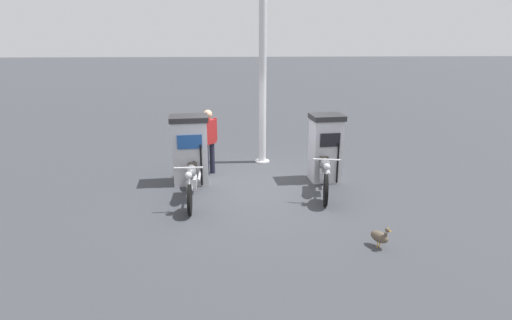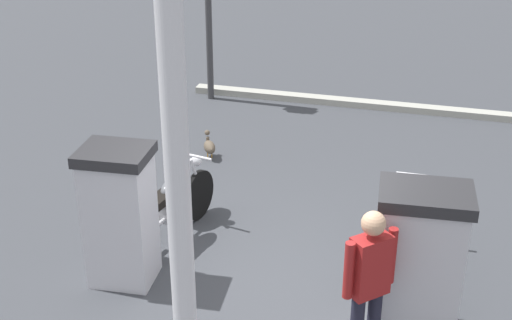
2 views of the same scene
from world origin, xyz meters
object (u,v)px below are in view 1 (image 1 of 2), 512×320
object	(u,v)px
fuel_pump_far	(325,147)
canopy_support_pole	(263,84)
motorcycle_near_pump	(192,180)
wandering_duck	(380,236)
motorcycle_far_pump	(325,173)
attendant_person	(209,138)
fuel_pump_near	(190,149)

from	to	relation	value
fuel_pump_far	canopy_support_pole	distance (m)	2.49
motorcycle_near_pump	canopy_support_pole	world-z (taller)	canopy_support_pole
wandering_duck	motorcycle_far_pump	bearing A→B (deg)	-170.53
attendant_person	wandering_duck	xyz separation A→B (m)	(3.93, 3.03, -0.75)
fuel_pump_far	canopy_support_pole	size ratio (longest dim) A/B	0.36
fuel_pump_far	canopy_support_pole	world-z (taller)	canopy_support_pole
motorcycle_near_pump	canopy_support_pole	size ratio (longest dim) A/B	0.47
wandering_duck	motorcycle_near_pump	bearing A→B (deg)	-123.65
wandering_duck	attendant_person	bearing A→B (deg)	-142.40
wandering_duck	canopy_support_pole	xyz separation A→B (m)	(-4.88, -1.61, 1.96)
attendant_person	wandering_duck	bearing A→B (deg)	37.60
fuel_pump_far	motorcycle_near_pump	distance (m)	3.31
attendant_person	wandering_duck	size ratio (longest dim) A/B	3.99
fuel_pump_near	motorcycle_near_pump	world-z (taller)	fuel_pump_near
fuel_pump_near	motorcycle_far_pump	xyz separation A→B (m)	(0.89, 3.02, -0.35)
motorcycle_far_pump	canopy_support_pole	xyz separation A→B (m)	(-2.45, -1.21, 1.69)
fuel_pump_near	attendant_person	distance (m)	0.74
motorcycle_near_pump	attendant_person	size ratio (longest dim) A/B	1.28
fuel_pump_near	canopy_support_pole	world-z (taller)	canopy_support_pole
attendant_person	fuel_pump_near	bearing A→B (deg)	-33.46
fuel_pump_far	wandering_duck	xyz separation A→B (m)	(3.32, 0.21, -0.62)
motorcycle_near_pump	wandering_duck	xyz separation A→B (m)	(2.19, 3.30, -0.27)
fuel_pump_near	fuel_pump_far	distance (m)	3.22
attendant_person	wandering_duck	world-z (taller)	attendant_person
fuel_pump_far	attendant_person	size ratio (longest dim) A/B	0.98
fuel_pump_near	motorcycle_near_pump	size ratio (longest dim) A/B	0.77
fuel_pump_near	motorcycle_near_pump	xyz separation A→B (m)	(1.12, 0.13, -0.36)
motorcycle_near_pump	motorcycle_far_pump	distance (m)	2.90
fuel_pump_near	wandering_duck	xyz separation A→B (m)	(3.32, 3.43, -0.63)
motorcycle_near_pump	canopy_support_pole	bearing A→B (deg)	147.94
motorcycle_far_pump	canopy_support_pole	bearing A→B (deg)	-153.74
fuel_pump_far	wandering_duck	world-z (taller)	fuel_pump_far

